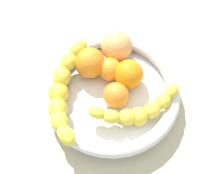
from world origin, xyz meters
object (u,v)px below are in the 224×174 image
fruit_bowl (112,93)px  peach_blush (117,46)px  orange_mid_right (129,74)px  orange_front (90,63)px  banana_draped_right (138,111)px  orange_rear (110,69)px  banana_draped_left (63,91)px  orange_mid_left (115,96)px

fruit_bowl → peach_blush: (8.74, -5.19, 3.16)cm
fruit_bowl → orange_mid_right: 5.46cm
orange_front → banana_draped_right: bearing=-162.9°
banana_draped_right → orange_rear: 11.49cm
fruit_bowl → banana_draped_left: banana_draped_left is taller
orange_rear → orange_front: bearing=50.6°
fruit_bowl → orange_mid_right: size_ratio=4.60×
fruit_bowl → orange_mid_left: bearing=174.3°
fruit_bowl → banana_draped_left: bearing=71.3°
fruit_bowl → orange_rear: bearing=-19.1°
peach_blush → orange_rear: bearing=139.8°
fruit_bowl → orange_rear: 5.19cm
peach_blush → banana_draped_left: bearing=110.4°
banana_draped_left → banana_draped_right: 15.87cm
orange_mid_left → orange_rear: bearing=-15.2°
fruit_bowl → banana_draped_right: 7.79cm
orange_mid_left → orange_mid_right: bearing=-56.2°
banana_draped_right → orange_mid_left: size_ratio=3.73×
banana_draped_left → peach_blush: (5.50, -14.80, 0.09)cm
banana_draped_left → orange_front: size_ratio=3.31×
fruit_bowl → peach_blush: 10.65cm
banana_draped_left → peach_blush: peach_blush is taller
orange_rear → banana_draped_right: bearing=-175.4°
orange_front → orange_mid_right: size_ratio=1.06×
peach_blush → fruit_bowl: bearing=149.3°
fruit_bowl → orange_mid_right: bearing=-75.1°
banana_draped_left → banana_draped_right: bearing=-130.4°
banana_draped_right → orange_mid_right: bearing=-14.1°
fruit_bowl → orange_front: (7.29, 1.93, 2.99)cm
orange_rear → orange_mid_right: bearing=-137.1°
fruit_bowl → orange_mid_left: 3.04cm
orange_front → orange_mid_left: orange_front is taller
banana_draped_right → orange_mid_left: 5.72cm
banana_draped_right → orange_front: bearing=17.1°
fruit_bowl → orange_mid_left: (-1.95, 0.20, 2.32)cm
banana_draped_left → banana_draped_right: banana_draped_left is taller
orange_front → peach_blush: bearing=-78.4°
fruit_bowl → orange_rear: (4.43, -1.54, 2.21)cm
banana_draped_left → banana_draped_right: (-10.26, -12.08, -0.77)cm
fruit_bowl → orange_front: size_ratio=4.33×
orange_rear → peach_blush: (4.31, -3.65, 0.95)cm
banana_draped_right → banana_draped_left: bearing=49.6°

